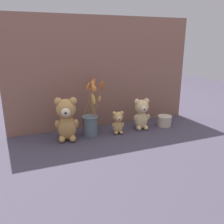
% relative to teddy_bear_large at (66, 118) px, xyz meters
% --- Properties ---
extents(ground_plane, '(4.00, 4.00, 0.00)m').
position_rel_teddy_bear_large_xyz_m(ground_plane, '(0.26, -0.01, -0.12)').
color(ground_plane, '#3D3847').
extents(backdrop_wall, '(1.15, 0.02, 0.66)m').
position_rel_teddy_bear_large_xyz_m(backdrop_wall, '(0.26, 0.16, 0.20)').
color(backdrop_wall, '#845B4C').
rests_on(backdrop_wall, ground).
extents(teddy_bear_large, '(0.13, 0.12, 0.24)m').
position_rel_teddy_bear_large_xyz_m(teddy_bear_large, '(0.00, 0.00, 0.00)').
color(teddy_bear_large, tan).
rests_on(teddy_bear_large, ground).
extents(teddy_bear_medium, '(0.10, 0.10, 0.19)m').
position_rel_teddy_bear_large_xyz_m(teddy_bear_medium, '(0.45, 0.00, -0.02)').
color(teddy_bear_medium, '#DBBC84').
rests_on(teddy_bear_medium, ground).
extents(teddy_bear_small, '(0.07, 0.07, 0.13)m').
position_rel_teddy_bear_large_xyz_m(teddy_bear_small, '(0.29, -0.01, -0.05)').
color(teddy_bear_small, tan).
rests_on(teddy_bear_small, ground).
extents(flower_vase, '(0.14, 0.16, 0.32)m').
position_rel_teddy_bear_large_xyz_m(flower_vase, '(0.14, 0.02, -0.03)').
color(flower_vase, slate).
rests_on(flower_vase, ground).
extents(decorative_tin_tall, '(0.09, 0.09, 0.07)m').
position_rel_teddy_bear_large_xyz_m(decorative_tin_tall, '(0.61, -0.01, -0.09)').
color(decorative_tin_tall, beige).
rests_on(decorative_tin_tall, ground).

